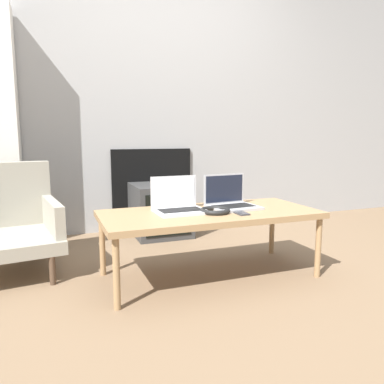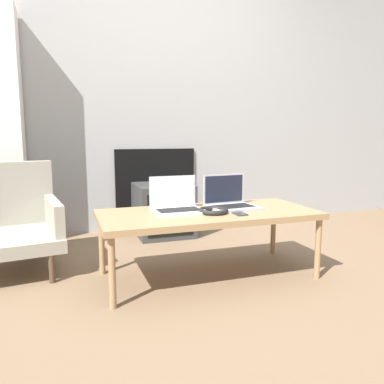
{
  "view_description": "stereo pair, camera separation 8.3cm",
  "coord_description": "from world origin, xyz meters",
  "px_view_note": "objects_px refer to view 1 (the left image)",
  "views": [
    {
      "loc": [
        -0.9,
        -1.75,
        0.86
      ],
      "look_at": [
        0.0,
        0.59,
        0.49
      ],
      "focal_mm": 35.0,
      "sensor_mm": 36.0,
      "label": 1
    },
    {
      "loc": [
        -0.82,
        -1.78,
        0.86
      ],
      "look_at": [
        0.0,
        0.59,
        0.49
      ],
      "focal_mm": 35.0,
      "sensor_mm": 36.0,
      "label": 2
    }
  ],
  "objects_px": {
    "laptop_right": "(230,201)",
    "tv": "(160,210)",
    "laptop_left": "(178,204)",
    "phone": "(240,213)",
    "armchair": "(6,220)",
    "headphones": "(215,210)"
  },
  "relations": [
    {
      "from": "phone",
      "to": "tv",
      "type": "xyz_separation_m",
      "value": [
        -0.15,
        1.19,
        -0.19
      ]
    },
    {
      "from": "laptop_right",
      "to": "phone",
      "type": "height_order",
      "value": "laptop_right"
    },
    {
      "from": "headphones",
      "to": "tv",
      "type": "relative_size",
      "value": 0.36
    },
    {
      "from": "laptop_right",
      "to": "armchair",
      "type": "distance_m",
      "value": 1.45
    },
    {
      "from": "laptop_left",
      "to": "armchair",
      "type": "xyz_separation_m",
      "value": [
        -1.0,
        0.52,
        -0.12
      ]
    },
    {
      "from": "tv",
      "to": "laptop_right",
      "type": "bearing_deg",
      "value": -79.77
    },
    {
      "from": "headphones",
      "to": "tv",
      "type": "bearing_deg",
      "value": 90.79
    },
    {
      "from": "armchair",
      "to": "phone",
      "type": "bearing_deg",
      "value": -36.42
    },
    {
      "from": "phone",
      "to": "tv",
      "type": "distance_m",
      "value": 1.21
    },
    {
      "from": "laptop_right",
      "to": "tv",
      "type": "relative_size",
      "value": 0.63
    },
    {
      "from": "laptop_left",
      "to": "headphones",
      "type": "bearing_deg",
      "value": -34.24
    },
    {
      "from": "phone",
      "to": "armchair",
      "type": "xyz_separation_m",
      "value": [
        -1.32,
        0.71,
        -0.08
      ]
    },
    {
      "from": "laptop_left",
      "to": "armchair",
      "type": "bearing_deg",
      "value": 151.12
    },
    {
      "from": "laptop_right",
      "to": "headphones",
      "type": "distance_m",
      "value": 0.21
    },
    {
      "from": "headphones",
      "to": "armchair",
      "type": "distance_m",
      "value": 1.35
    },
    {
      "from": "tv",
      "to": "phone",
      "type": "bearing_deg",
      "value": -83.01
    },
    {
      "from": "laptop_left",
      "to": "laptop_right",
      "type": "distance_m",
      "value": 0.35
    },
    {
      "from": "tv",
      "to": "armchair",
      "type": "xyz_separation_m",
      "value": [
        -1.17,
        -0.48,
        0.1
      ]
    },
    {
      "from": "laptop_left",
      "to": "phone",
      "type": "relative_size",
      "value": 2.32
    },
    {
      "from": "laptop_left",
      "to": "headphones",
      "type": "height_order",
      "value": "laptop_left"
    },
    {
      "from": "laptop_right",
      "to": "armchair",
      "type": "relative_size",
      "value": 0.43
    },
    {
      "from": "laptop_right",
      "to": "tv",
      "type": "bearing_deg",
      "value": 95.09
    }
  ]
}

